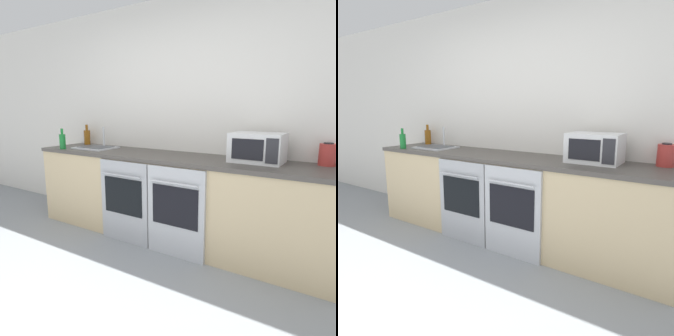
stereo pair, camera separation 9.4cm
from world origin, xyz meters
TOP-DOWN VIEW (x-y plane):
  - ground_plane at (0.00, 0.00)m, footprint 16.00×16.00m
  - wall_back at (0.00, 2.08)m, footprint 10.00×0.06m
  - counter_back at (0.00, 1.73)m, footprint 3.37×0.68m
  - oven_left at (-0.35, 1.39)m, footprint 0.61×0.06m
  - oven_right at (0.28, 1.39)m, footprint 0.61×0.06m
  - microwave at (0.90, 1.81)m, footprint 0.47×0.34m
  - bottle_amber at (-1.46, 1.95)m, footprint 0.08×0.08m
  - bottle_green at (-1.37, 1.47)m, footprint 0.07×0.07m
  - kettle at (1.46, 1.96)m, footprint 0.14×0.14m
  - sink at (-1.07, 1.73)m, footprint 0.47×0.38m

SIDE VIEW (x-z plane):
  - ground_plane at x=0.00m, z-range 0.00..0.00m
  - oven_left at x=-0.35m, z-range 0.01..0.89m
  - oven_right at x=0.28m, z-range 0.01..0.89m
  - counter_back at x=0.00m, z-range 0.00..0.93m
  - sink at x=-1.07m, z-range 0.82..1.07m
  - kettle at x=1.46m, z-range 0.93..1.13m
  - bottle_green at x=-1.37m, z-range 0.90..1.15m
  - bottle_amber at x=-1.46m, z-range 0.90..1.17m
  - microwave at x=0.90m, z-range 0.93..1.20m
  - wall_back at x=0.00m, z-range 0.00..2.60m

